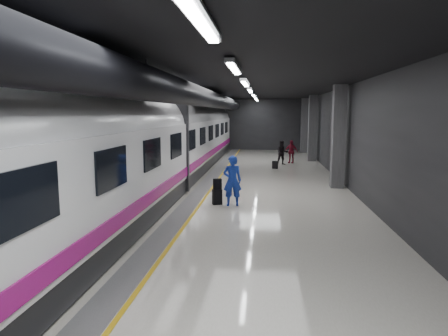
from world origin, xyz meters
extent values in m
plane|color=silver|center=(0.00, 0.00, 0.00)|extent=(40.00, 40.00, 0.00)
cube|color=black|center=(0.00, 0.00, 4.50)|extent=(10.00, 40.00, 0.02)
cube|color=#28282B|center=(0.00, 20.00, 2.25)|extent=(10.00, 0.02, 4.50)
cube|color=#28282B|center=(-5.00, 0.00, 2.25)|extent=(0.02, 40.00, 4.50)
cube|color=#28282B|center=(5.00, 0.00, 2.25)|extent=(0.02, 40.00, 4.50)
cube|color=slate|center=(-1.35, 0.00, 0.01)|extent=(0.65, 39.80, 0.01)
cube|color=gold|center=(-0.95, 0.00, 0.01)|extent=(0.10, 39.80, 0.01)
cylinder|color=black|center=(-1.30, 0.00, 3.95)|extent=(0.80, 38.00, 0.80)
cube|color=silver|center=(0.60, -11.00, 4.40)|extent=(0.22, 2.60, 0.10)
cube|color=silver|center=(0.60, -6.00, 4.40)|extent=(0.22, 2.60, 0.10)
cube|color=silver|center=(0.60, -1.00, 4.40)|extent=(0.22, 2.60, 0.10)
cube|color=silver|center=(0.60, 4.00, 4.40)|extent=(0.22, 2.60, 0.10)
cube|color=silver|center=(0.60, 9.00, 4.40)|extent=(0.22, 2.60, 0.10)
cube|color=silver|center=(0.60, 14.00, 4.40)|extent=(0.22, 2.60, 0.10)
cube|color=silver|center=(0.60, 18.00, 4.40)|extent=(0.22, 2.60, 0.10)
cube|color=#515154|center=(4.55, 2.00, 2.25)|extent=(0.55, 0.55, 4.50)
cube|color=#515154|center=(4.55, 12.00, 2.25)|extent=(0.55, 0.55, 4.50)
cube|color=#515154|center=(4.55, 18.00, 2.25)|extent=(0.55, 0.55, 4.50)
cube|color=black|center=(-3.25, 0.00, 0.35)|extent=(2.80, 38.00, 0.60)
cube|color=white|center=(-3.25, 0.00, 1.75)|extent=(2.90, 38.00, 2.20)
cylinder|color=white|center=(-3.25, 0.00, 2.70)|extent=(2.80, 38.00, 2.80)
cube|color=#960D6C|center=(-1.78, 0.00, 0.95)|extent=(0.04, 38.00, 0.35)
cube|color=black|center=(-3.25, 0.00, 2.00)|extent=(3.05, 0.25, 3.80)
cube|color=black|center=(-1.78, -11.00, 2.15)|extent=(0.05, 1.60, 0.85)
cube|color=black|center=(-1.78, -8.00, 2.15)|extent=(0.05, 1.60, 0.85)
cube|color=black|center=(-1.78, -5.00, 2.15)|extent=(0.05, 1.60, 0.85)
cube|color=black|center=(-1.78, -2.00, 2.15)|extent=(0.05, 1.60, 0.85)
cube|color=black|center=(-1.78, 1.00, 2.15)|extent=(0.05, 1.60, 0.85)
cube|color=black|center=(-1.78, 4.00, 2.15)|extent=(0.05, 1.60, 0.85)
cube|color=black|center=(-1.78, 7.00, 2.15)|extent=(0.05, 1.60, 0.85)
cube|color=black|center=(-1.78, 10.00, 2.15)|extent=(0.05, 1.60, 0.85)
cube|color=black|center=(-1.78, 13.00, 2.15)|extent=(0.05, 1.60, 0.85)
cube|color=black|center=(-1.78, 16.00, 2.15)|extent=(0.05, 1.60, 0.85)
imported|color=#1C35D4|center=(0.23, -1.99, 0.90)|extent=(0.73, 0.55, 1.81)
cube|color=black|center=(-0.34, -1.85, 0.28)|extent=(0.39, 0.32, 0.55)
cube|color=black|center=(-0.33, -1.83, 0.75)|extent=(0.33, 0.25, 0.39)
imported|color=black|center=(2.45, 9.71, 0.78)|extent=(0.84, 0.70, 1.56)
imported|color=maroon|center=(3.06, 10.66, 0.76)|extent=(0.96, 0.66, 1.52)
cube|color=black|center=(1.96, 7.83, 0.23)|extent=(0.36, 0.29, 0.46)
camera|label=1|loc=(1.39, -15.91, 3.29)|focal=32.00mm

